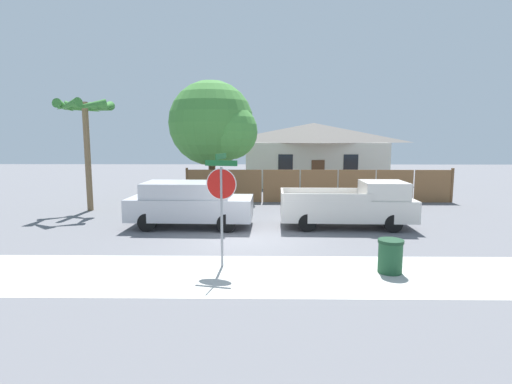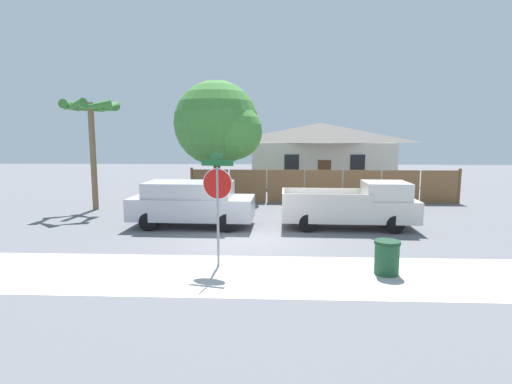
# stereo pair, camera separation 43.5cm
# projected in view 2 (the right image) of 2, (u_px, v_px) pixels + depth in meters

# --- Properties ---
(ground_plane) EXTENTS (80.00, 80.00, 0.00)m
(ground_plane) POSITION_uv_depth(u_px,v_px,m) (247.00, 239.00, 13.90)
(ground_plane) COLOR slate
(sidewalk_strip) EXTENTS (36.00, 3.20, 0.01)m
(sidewalk_strip) POSITION_uv_depth(u_px,v_px,m) (237.00, 274.00, 10.33)
(sidewalk_strip) COLOR beige
(sidewalk_strip) RESTS_ON ground
(wooden_fence) EXTENTS (14.59, 0.12, 1.89)m
(wooden_fence) POSITION_uv_depth(u_px,v_px,m) (324.00, 186.00, 21.72)
(wooden_fence) COLOR brown
(wooden_fence) RESTS_ON ground
(house) EXTENTS (10.76, 6.09, 4.63)m
(house) POSITION_uv_depth(u_px,v_px,m) (320.00, 153.00, 30.01)
(house) COLOR beige
(house) RESTS_ON ground
(oak_tree) EXTENTS (5.03, 4.79, 6.73)m
(oak_tree) POSITION_uv_depth(u_px,v_px,m) (220.00, 125.00, 22.56)
(oak_tree) COLOR brown
(oak_tree) RESTS_ON ground
(palm_tree) EXTENTS (2.62, 2.82, 5.29)m
(palm_tree) POSITION_uv_depth(u_px,v_px,m) (91.00, 116.00, 19.12)
(palm_tree) COLOR brown
(palm_tree) RESTS_ON ground
(red_suv) EXTENTS (4.89, 2.14, 1.79)m
(red_suv) POSITION_uv_depth(u_px,v_px,m) (192.00, 202.00, 15.82)
(red_suv) COLOR #B7B7BC
(red_suv) RESTS_ON ground
(orange_pickup) EXTENTS (5.20, 2.01, 1.83)m
(orange_pickup) POSITION_uv_depth(u_px,v_px,m) (354.00, 206.00, 15.55)
(orange_pickup) COLOR silver
(orange_pickup) RESTS_ON ground
(stop_sign) EXTENTS (0.88, 0.79, 3.10)m
(stop_sign) POSITION_uv_depth(u_px,v_px,m) (218.00, 191.00, 10.71)
(stop_sign) COLOR gray
(stop_sign) RESTS_ON ground
(trash_bin) EXTENTS (0.66, 0.66, 0.89)m
(trash_bin) POSITION_uv_depth(u_px,v_px,m) (387.00, 257.00, 10.29)
(trash_bin) COLOR #1E4C2D
(trash_bin) RESTS_ON ground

